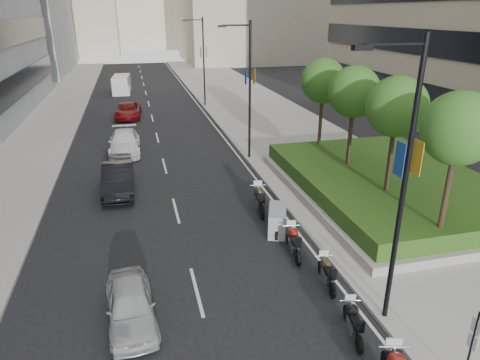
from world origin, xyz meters
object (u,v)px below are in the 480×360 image
object	(u,v)px
motorcycle_3	(327,272)
motorcycle_4	(294,241)
lamp_post_0	(401,177)
motorcycle_5	(277,220)
car_a	(131,305)
car_b	(118,179)
delivery_van	(122,85)
motorcycle_2	(353,321)
motorcycle_6	(259,199)
parking_sign	(472,345)
car_c	(125,142)
lamp_post_1	(248,85)
car_d	(128,111)
lamp_post_2	(202,58)

from	to	relation	value
motorcycle_3	motorcycle_4	distance (m)	2.39
lamp_post_0	motorcycle_5	size ratio (longest dim) A/B	4.39
motorcycle_3	car_a	world-z (taller)	car_a
car_b	delivery_van	distance (m)	32.46
motorcycle_2	motorcycle_6	world-z (taller)	motorcycle_6
motorcycle_2	motorcycle_3	world-z (taller)	motorcycle_3
lamp_post_0	motorcycle_4	xyz separation A→B (m)	(-1.32, 4.58, -4.48)
motorcycle_6	car_b	xyz separation A→B (m)	(-6.96, 4.20, 0.14)
parking_sign	car_c	world-z (taller)	parking_sign
lamp_post_0	car_b	distance (m)	16.19
lamp_post_1	parking_sign	bearing A→B (deg)	-88.12
delivery_van	car_a	bearing A→B (deg)	-84.73
lamp_post_0	motorcycle_3	distance (m)	5.13
parking_sign	delivery_van	size ratio (longest dim) A/B	0.49
car_b	car_d	size ratio (longest dim) A/B	0.96
delivery_van	car_d	bearing A→B (deg)	-82.71
motorcycle_2	motorcycle_5	bearing A→B (deg)	13.39
lamp_post_0	car_a	size ratio (longest dim) A/B	2.39
parking_sign	motorcycle_2	world-z (taller)	parking_sign
delivery_van	lamp_post_2	bearing A→B (deg)	-46.72
motorcycle_4	motorcycle_6	distance (m)	4.34
motorcycle_3	car_d	size ratio (longest dim) A/B	0.40
motorcycle_5	lamp_post_1	bearing A→B (deg)	12.35
motorcycle_5	delivery_van	bearing A→B (deg)	30.14
car_a	car_c	bearing A→B (deg)	86.52
lamp_post_2	motorcycle_3	world-z (taller)	lamp_post_2
motorcycle_4	car_c	xyz separation A→B (m)	(-6.82, 15.99, 0.17)
lamp_post_0	car_b	bearing A→B (deg)	122.86
lamp_post_0	motorcycle_5	world-z (taller)	lamp_post_0
lamp_post_0	parking_sign	bearing A→B (deg)	-77.67
motorcycle_5	car_d	bearing A→B (deg)	34.23
motorcycle_2	motorcycle_3	distance (m)	2.67
car_a	car_b	distance (m)	11.21
parking_sign	motorcycle_2	size ratio (longest dim) A/B	1.29
lamp_post_0	car_a	bearing A→B (deg)	166.40
parking_sign	car_b	xyz separation A→B (m)	(-9.13, 16.12, -0.67)
lamp_post_2	car_d	size ratio (longest dim) A/B	1.81
motorcycle_2	motorcycle_3	bearing A→B (deg)	5.30
lamp_post_2	car_c	size ratio (longest dim) A/B	1.73
lamp_post_1	motorcycle_6	distance (m)	9.33
lamp_post_0	lamp_post_2	bearing A→B (deg)	90.00
motorcycle_3	delivery_van	bearing A→B (deg)	17.60
motorcycle_2	car_d	bearing A→B (deg)	24.04
lamp_post_1	motorcycle_2	world-z (taller)	lamp_post_1
lamp_post_2	motorcycle_6	world-z (taller)	lamp_post_2
parking_sign	motorcycle_5	bearing A→B (deg)	101.85
car_b	delivery_van	bearing A→B (deg)	90.55
motorcycle_6	car_a	distance (m)	9.50
lamp_post_0	parking_sign	xyz separation A→B (m)	(0.66, -3.00, -3.61)
lamp_post_2	motorcycle_4	size ratio (longest dim) A/B	4.11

